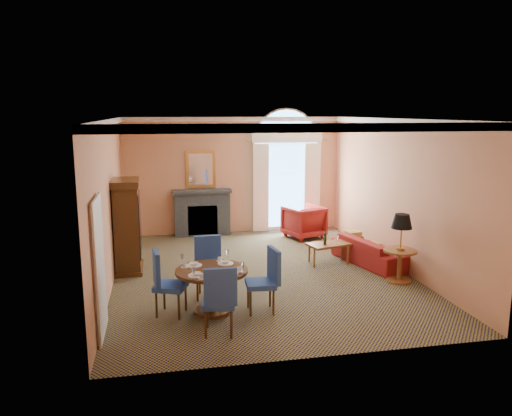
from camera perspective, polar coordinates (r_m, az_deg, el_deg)
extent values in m
plane|color=#14123A|center=(10.60, 0.53, -7.43)|extent=(7.50, 7.50, 0.00)
cube|color=tan|center=(13.86, -2.62, 3.73)|extent=(6.00, 0.04, 3.20)
cube|color=tan|center=(10.04, -16.46, 0.51)|extent=(0.04, 7.50, 3.20)
cube|color=tan|center=(11.20, 15.75, 1.60)|extent=(0.04, 7.50, 3.20)
cube|color=silver|center=(10.06, 0.56, 10.15)|extent=(6.00, 7.50, 0.04)
cube|color=silver|center=(10.06, 0.56, 9.81)|extent=(6.00, 7.50, 0.12)
cube|color=silver|center=(7.85, -17.46, -6.70)|extent=(0.08, 0.90, 2.06)
cube|color=#373E42|center=(13.72, -6.18, -0.63)|extent=(1.50, 0.40, 1.20)
cube|color=#373E42|center=(13.58, -6.22, 1.99)|extent=(1.60, 0.46, 0.08)
cube|color=#EDA645|center=(13.70, -6.35, 4.43)|extent=(0.80, 0.04, 1.00)
cube|color=white|center=(13.68, -6.34, 4.42)|extent=(0.64, 0.02, 0.84)
cube|color=silver|center=(14.19, 3.41, 2.46)|extent=(1.90, 0.04, 2.50)
cube|color=#91C4F2|center=(14.18, 3.42, 2.46)|extent=(1.70, 0.02, 2.30)
cylinder|color=silver|center=(14.06, 3.47, 7.51)|extent=(1.90, 0.04, 1.90)
cube|color=#F3E9CE|center=(13.90, 0.54, 2.31)|extent=(0.45, 0.06, 2.45)
cube|color=#F3E9CE|center=(14.28, 6.44, 2.47)|extent=(0.45, 0.06, 2.45)
cube|color=#F3E9CE|center=(13.93, 3.60, 8.09)|extent=(2.00, 0.08, 0.30)
cube|color=#38200C|center=(10.85, -14.47, -2.34)|extent=(0.50, 0.91, 1.82)
cube|color=#38200C|center=(10.68, -14.72, 2.80)|extent=(0.56, 1.00, 0.15)
cube|color=#38200C|center=(11.08, -14.25, -6.70)|extent=(0.56, 1.00, 0.09)
cylinder|color=#38200C|center=(8.39, -5.10, -7.17)|extent=(1.21, 1.21, 0.05)
cylinder|color=#38200C|center=(8.52, -5.05, -9.61)|extent=(0.16, 0.16, 0.71)
cylinder|color=#38200C|center=(8.63, -5.02, -11.64)|extent=(0.61, 0.61, 0.06)
cylinder|color=white|center=(8.67, -3.50, -6.33)|extent=(0.27, 0.27, 0.01)
imported|color=white|center=(8.66, -3.50, -6.18)|extent=(0.15, 0.15, 0.04)
imported|color=white|center=(8.81, -4.13, -5.82)|extent=(0.09, 0.09, 0.07)
cylinder|color=white|center=(8.62, -7.10, -6.51)|extent=(0.27, 0.27, 0.01)
imported|color=white|center=(8.61, -7.11, -6.35)|extent=(0.15, 0.15, 0.04)
imported|color=white|center=(8.53, -8.20, -6.47)|extent=(0.09, 0.09, 0.07)
cylinder|color=white|center=(8.10, -6.82, -7.65)|extent=(0.27, 0.27, 0.01)
imported|color=white|center=(8.09, -6.82, -7.48)|extent=(0.15, 0.15, 0.04)
imported|color=white|center=(7.94, -6.20, -7.75)|extent=(0.09, 0.09, 0.07)
cylinder|color=white|center=(8.15, -2.98, -7.45)|extent=(0.27, 0.27, 0.01)
imported|color=white|center=(8.15, -2.98, -7.29)|extent=(0.15, 0.15, 0.04)
imported|color=white|center=(8.24, -1.90, -6.99)|extent=(0.09, 0.09, 0.07)
cube|color=navy|center=(9.17, -5.41, -7.22)|extent=(0.57, 0.57, 0.09)
cube|color=navy|center=(9.29, -5.54, -4.92)|extent=(0.49, 0.09, 0.59)
cylinder|color=#38200C|center=(9.42, -4.10, -8.41)|extent=(0.04, 0.04, 0.45)
cylinder|color=#38200C|center=(9.45, -6.45, -8.38)|extent=(0.04, 0.04, 0.45)
cylinder|color=#38200C|center=(9.06, -4.26, -9.21)|extent=(0.04, 0.04, 0.45)
cylinder|color=#38200C|center=(9.09, -6.70, -9.18)|extent=(0.04, 0.04, 0.45)
cube|color=navy|center=(7.73, -4.29, -10.73)|extent=(0.56, 0.56, 0.09)
cube|color=navy|center=(7.41, -4.08, -9.06)|extent=(0.49, 0.08, 0.59)
cylinder|color=#38200C|center=(7.66, -5.78, -13.11)|extent=(0.04, 0.04, 0.45)
cylinder|color=#38200C|center=(7.65, -2.84, -13.11)|extent=(0.04, 0.04, 0.45)
cylinder|color=#38200C|center=(8.02, -5.62, -11.99)|extent=(0.04, 0.04, 0.45)
cylinder|color=#38200C|center=(8.00, -2.82, -11.99)|extent=(0.04, 0.04, 0.45)
cube|color=navy|center=(8.49, 0.53, -8.66)|extent=(0.52, 0.52, 0.09)
cube|color=navy|center=(8.41, 2.06, -6.57)|extent=(0.13, 0.50, 0.59)
cylinder|color=#38200C|center=(8.44, 2.01, -10.74)|extent=(0.04, 0.04, 0.45)
cylinder|color=#38200C|center=(8.79, 1.62, -9.82)|extent=(0.04, 0.04, 0.45)
cylinder|color=#38200C|center=(8.39, -0.62, -10.86)|extent=(0.04, 0.04, 0.45)
cylinder|color=#38200C|center=(8.74, -0.91, -9.94)|extent=(0.04, 0.04, 0.45)
cube|color=navy|center=(8.50, -9.71, -8.81)|extent=(0.63, 0.63, 0.09)
cube|color=navy|center=(8.42, -11.30, -6.77)|extent=(0.13, 0.50, 0.59)
cylinder|color=#38200C|center=(8.82, -10.44, -9.93)|extent=(0.04, 0.04, 0.45)
cylinder|color=#38200C|center=(8.49, -11.32, -10.82)|extent=(0.04, 0.04, 0.45)
cylinder|color=#38200C|center=(8.71, -8.03, -10.14)|extent=(0.04, 0.04, 0.45)
cylinder|color=#38200C|center=(8.37, -8.81, -11.06)|extent=(0.04, 0.04, 0.45)
imported|color=maroon|center=(11.43, 13.02, -4.81)|extent=(1.24, 2.13, 0.58)
imported|color=maroon|center=(13.47, 5.48, -1.57)|extent=(1.19, 1.20, 0.86)
cube|color=brown|center=(11.23, 8.31, -4.15)|extent=(1.02, 0.72, 0.05)
cylinder|color=brown|center=(11.00, 6.68, -5.69)|extent=(0.04, 0.04, 0.41)
cylinder|color=brown|center=(11.26, 10.46, -5.41)|extent=(0.04, 0.04, 0.41)
cylinder|color=brown|center=(11.34, 6.12, -5.17)|extent=(0.04, 0.04, 0.41)
cylinder|color=brown|center=(11.59, 9.79, -4.92)|extent=(0.04, 0.04, 0.41)
cylinder|color=brown|center=(10.30, 16.15, -4.73)|extent=(0.66, 0.66, 0.04)
cylinder|color=brown|center=(10.39, 16.06, -6.48)|extent=(0.09, 0.09, 0.61)
cylinder|color=brown|center=(10.47, 15.98, -7.96)|extent=(0.48, 0.48, 0.04)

